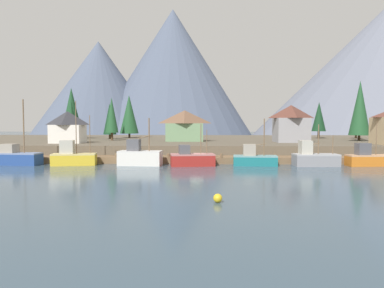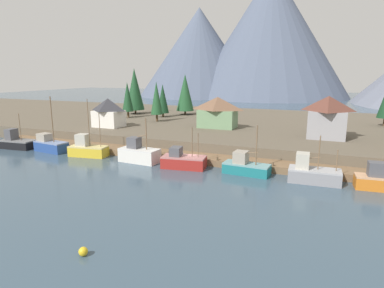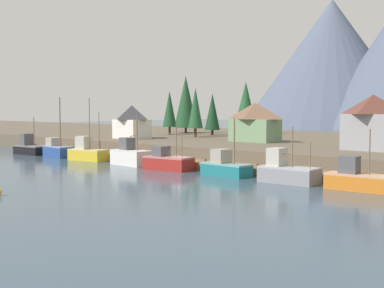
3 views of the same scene
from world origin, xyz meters
The scene contains 24 objects.
ground_plane centered at (0.00, 20.00, -0.50)m, with size 400.00×400.00×1.00m, color #384C5B.
dock centered at (0.00, 1.99, 0.50)m, with size 80.00×4.00×1.60m.
shoreline_bank centered at (0.00, 32.00, 1.25)m, with size 400.00×56.00×2.50m, color brown.
mountain_west_peak centered at (-56.91, 147.48, 25.82)m, with size 72.63×72.63×51.64m, color #4C566B.
mountain_central_peak centered at (-15.98, 153.79, 35.34)m, with size 89.21×89.21×70.67m, color #4C566B.
fishing_boat_blue centered at (-26.19, -1.72, 1.18)m, with size 6.51×3.23×9.68m.
fishing_boat_yellow centered at (-17.87, -1.91, 1.23)m, with size 6.57×3.49×9.43m.
fishing_boat_white centered at (-8.06, -1.75, 1.30)m, with size 6.40×3.24×6.93m.
fishing_boat_red centered at (-0.41, -2.09, 1.05)m, with size 6.62×3.82×6.03m.
fishing_boat_teal centered at (8.67, -1.56, 1.06)m, with size 6.42×2.90×6.84m.
fishing_boat_grey centered at (17.30, -1.73, 1.17)m, with size 6.38×3.15×6.00m.
fishing_boat_orange centered at (25.05, -1.52, 1.09)m, with size 6.43×2.79×6.00m.
house_green centered at (-2.52, 19.82, 5.74)m, with size 7.88×4.66×6.32m.
house_white centered at (-23.90, 12.21, 5.53)m, with size 5.99×4.59×5.92m.
house_grey centered at (18.38, 16.98, 6.19)m, with size 6.39×6.64×7.21m.
conifer_near_left centered at (-30.96, 33.69, 9.27)m, with size 5.01×5.01×12.37m.
conifer_near_right centered at (-18.35, 22.94, 7.91)m, with size 2.79×2.79×9.19m.
conifer_mid_left centered at (-20.81, 30.70, 7.18)m, with size 3.05×3.05×8.34m.
conifer_mid_right centered at (-17.53, 37.34, 8.48)m, with size 4.72×4.72×10.84m.
conifer_back_left centered at (-28.30, 26.09, 7.72)m, with size 2.84×2.84×8.88m.
conifer_back_right centered at (29.56, 35.45, 7.80)m, with size 3.38×3.38×8.89m.
conifer_centre centered at (34.10, 22.99, 9.37)m, with size 4.29×4.29×12.59m.
conifer_far_left centered at (38.71, 35.71, 7.05)m, with size 3.06×3.06×7.88m.
channel_buoy centered at (2.40, -26.65, 0.35)m, with size 0.70×0.70×0.70m, color gold.
Camera 1 is at (1.27, -54.50, 6.11)m, focal length 34.01 mm.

